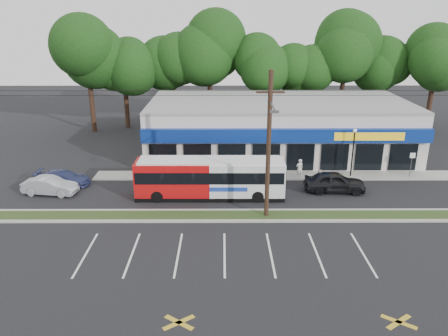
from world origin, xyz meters
The scene contains 16 objects.
ground centered at (0.00, 0.00, 0.00)m, with size 120.00×120.00×0.00m, color black.
grass_strip centered at (0.00, 1.00, 0.06)m, with size 40.00×1.60×0.12m, color #233917.
curb_south centered at (0.00, 0.15, 0.07)m, with size 40.00×0.25×0.14m, color #9E9E93.
curb_north centered at (0.00, 1.85, 0.07)m, with size 40.00×0.25×0.14m, color #9E9E93.
sidewalk centered at (5.00, 9.00, 0.05)m, with size 32.00×2.20×0.10m, color #9E9E93.
strip_mall centered at (5.50, 15.91, 2.65)m, with size 25.00×12.55×5.30m.
utility_pole centered at (2.83, 0.93, 5.41)m, with size 50.00×2.77×10.00m.
lamp_post centered at (11.00, 8.80, 2.67)m, with size 0.30×0.30×4.25m.
sign_post centered at (16.00, 8.57, 1.56)m, with size 0.45×0.10×2.23m.
tree_line centered at (4.00, 26.00, 8.42)m, with size 46.76×6.76×11.83m.
metrobus centered at (-0.96, 4.50, 1.60)m, with size 11.22×2.42×3.01m.
car_dark centered at (8.79, 5.50, 0.81)m, with size 1.91×4.74×1.62m, color black.
car_silver centered at (-13.38, 5.06, 0.69)m, with size 1.45×4.17×1.37m, color #ABADB3.
car_blue centered at (-13.00, 6.92, 0.63)m, with size 1.76×4.34×1.26m, color navy.
pedestrian_a centered at (6.52, 8.50, 0.86)m, with size 0.62×0.41×1.71m, color silver.
pedestrian_b centered at (7.64, 6.00, 0.83)m, with size 0.81×0.63×1.66m, color beige.
Camera 1 is at (-0.01, -26.33, 13.20)m, focal length 35.00 mm.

